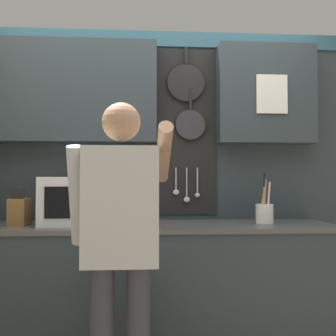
{
  "coord_description": "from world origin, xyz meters",
  "views": [
    {
      "loc": [
        -0.12,
        -2.53,
        1.23
      ],
      "look_at": [
        0.06,
        0.18,
        1.32
      ],
      "focal_mm": 40.0,
      "sensor_mm": 36.0,
      "label": 1
    }
  ],
  "objects_px": {
    "microwave": "(79,201)",
    "utensil_crock": "(265,212)",
    "knife_block": "(19,211)",
    "person": "(121,231)"
  },
  "relations": [
    {
      "from": "microwave",
      "to": "utensil_crock",
      "type": "height_order",
      "value": "utensil_crock"
    },
    {
      "from": "utensil_crock",
      "to": "person",
      "type": "relative_size",
      "value": 0.21
    },
    {
      "from": "utensil_crock",
      "to": "person",
      "type": "xyz_separation_m",
      "value": [
        -0.95,
        -0.6,
        -0.04
      ]
    },
    {
      "from": "utensil_crock",
      "to": "person",
      "type": "height_order",
      "value": "person"
    },
    {
      "from": "knife_block",
      "to": "utensil_crock",
      "type": "relative_size",
      "value": 0.71
    },
    {
      "from": "microwave",
      "to": "person",
      "type": "height_order",
      "value": "person"
    },
    {
      "from": "knife_block",
      "to": "person",
      "type": "bearing_deg",
      "value": -40.21
    },
    {
      "from": "utensil_crock",
      "to": "person",
      "type": "bearing_deg",
      "value": -147.8
    },
    {
      "from": "microwave",
      "to": "knife_block",
      "type": "relative_size",
      "value": 1.88
    },
    {
      "from": "knife_block",
      "to": "person",
      "type": "xyz_separation_m",
      "value": [
        0.7,
        -0.59,
        -0.06
      ]
    }
  ]
}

